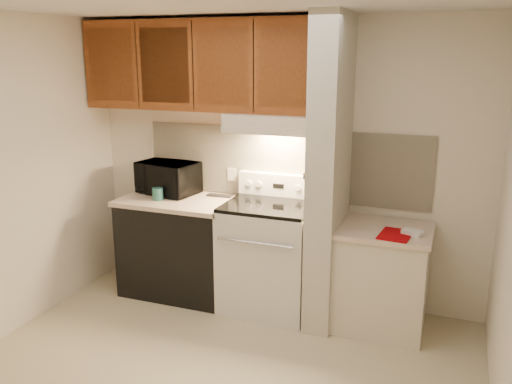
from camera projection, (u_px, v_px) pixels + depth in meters
The scene contains 47 objects.
floor at pixel (214, 377), 3.78m from camera, with size 3.60×3.60×0.00m, color beige.
wall_back at pixel (282, 162), 4.82m from camera, with size 3.60×0.02×2.50m, color #EEE2CA.
backsplash at pixel (282, 164), 4.82m from camera, with size 2.60×0.02×0.63m, color #EEE3C3.
range_body at pixel (269, 258), 4.71m from camera, with size 0.76×0.65×0.92m, color silver.
oven_window at pixel (256, 267), 4.41m from camera, with size 0.50×0.01×0.30m, color black.
oven_handle at pixel (255, 243), 4.32m from camera, with size 0.02×0.02×0.65m, color silver.
cooktop at pixel (269, 206), 4.59m from camera, with size 0.74×0.64×0.03m, color black.
range_backguard at pixel (280, 185), 4.82m from camera, with size 0.76×0.08×0.20m, color silver.
range_display at pixel (278, 186), 4.78m from camera, with size 0.10×0.01×0.04m, color black.
range_knob_left_outer at pixel (249, 183), 4.88m from camera, with size 0.05×0.05×0.02m, color silver.
range_knob_left_inner at pixel (259, 184), 4.84m from camera, with size 0.05×0.05×0.02m, color silver.
range_knob_right_inner at pixel (298, 188), 4.72m from camera, with size 0.05×0.05×0.02m, color silver.
range_knob_right_outer at pixel (309, 189), 4.68m from camera, with size 0.05×0.05×0.02m, color silver.
dishwasher_front at pixel (180, 248), 5.03m from camera, with size 1.00×0.63×0.87m, color black.
left_countertop at pixel (178, 201), 4.91m from camera, with size 1.04×0.67×0.04m, color beige.
spoon_rest at pixel (220, 196), 4.98m from camera, with size 0.23×0.07×0.02m, color black.
teal_jar at pixel (158, 194), 4.85m from camera, with size 0.10×0.10×0.11m, color #2B6960.
outlet at pixel (232, 174), 5.00m from camera, with size 0.08×0.01×0.12m, color beige.
microwave at pixel (168, 178), 5.06m from camera, with size 0.54×0.36×0.30m, color black.
partition_pillar at pixel (329, 174), 4.33m from camera, with size 0.22×0.70×2.50m, color beige.
pillar_trim at pixel (315, 167), 4.36m from camera, with size 0.01×0.70×0.04m, color brown.
knife_strip at pixel (313, 166), 4.31m from camera, with size 0.02×0.42×0.04m, color black.
knife_blade_a at pixel (306, 182), 4.20m from camera, with size 0.01×0.04×0.16m, color silver.
knife_handle_a at pixel (306, 163), 4.15m from camera, with size 0.02×0.02×0.10m, color black.
knife_blade_b at pixel (309, 181), 4.28m from camera, with size 0.01×0.04×0.18m, color silver.
knife_handle_b at pixel (309, 161), 4.23m from camera, with size 0.02×0.02×0.10m, color black.
knife_blade_c at pixel (311, 181), 4.34m from camera, with size 0.01×0.04×0.20m, color silver.
knife_handle_c at pixel (312, 160), 4.29m from camera, with size 0.02×0.02×0.10m, color black.
knife_blade_d at pixel (314, 176), 4.40m from camera, with size 0.01×0.04×0.16m, color silver.
knife_handle_d at pixel (315, 157), 4.39m from camera, with size 0.02×0.02×0.10m, color black.
knife_blade_e at pixel (317, 175), 4.50m from camera, with size 0.01×0.04×0.18m, color silver.
knife_handle_e at pixel (317, 156), 4.45m from camera, with size 0.02×0.02×0.10m, color black.
oven_mitt at pixel (318, 173), 4.54m from camera, with size 0.03×0.10×0.24m, color slate.
right_cab_base at pixel (381, 280), 4.39m from camera, with size 0.70×0.60×0.81m, color beige.
right_countertop at pixel (385, 230), 4.28m from camera, with size 0.74×0.64×0.04m, color beige.
red_folder at pixel (395, 235), 4.11m from camera, with size 0.23×0.31×0.01m, color #9D0207.
white_box at pixel (413, 233), 4.11m from camera, with size 0.15×0.10×0.04m, color white.
range_hood at pixel (275, 123), 4.53m from camera, with size 0.78×0.44×0.15m, color beige.
hood_lip at pixel (266, 131), 4.35m from camera, with size 0.78×0.04×0.06m, color beige.
upper_cabinets at pixel (201, 65), 4.69m from camera, with size 2.18×0.33×0.77m, color brown.
cab_door_a at pixel (111, 65), 4.82m from camera, with size 0.46×0.01×0.63m, color brown.
cab_gap_a at pixel (137, 65), 4.73m from camera, with size 0.01×0.01×0.73m, color black.
cab_door_b at pixel (165, 66), 4.64m from camera, with size 0.46×0.01×0.63m, color brown.
cab_gap_b at pixel (193, 66), 4.54m from camera, with size 0.01×0.01×0.73m, color black.
cab_door_c at pixel (223, 66), 4.45m from camera, with size 0.46×0.01×0.63m, color brown.
cab_gap_c at pixel (254, 67), 4.36m from camera, with size 0.01×0.01×0.73m, color black.
cab_door_d at pixel (286, 67), 4.27m from camera, with size 0.46×0.01×0.63m, color brown.
Camera 1 is at (1.44, -3.02, 2.21)m, focal length 38.00 mm.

